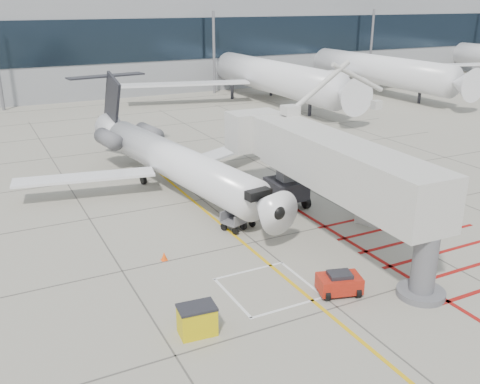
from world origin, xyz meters
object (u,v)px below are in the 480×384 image
regional_jet (189,149)px  spill_bin (197,320)px  jet_bridge (343,177)px  pushback_tug (339,283)px

regional_jet → spill_bin: regional_jet is taller
jet_bridge → pushback_tug: bearing=-124.7°
jet_bridge → spill_bin: bearing=-154.4°
jet_bridge → spill_bin: size_ratio=12.91×
jet_bridge → regional_jet: bearing=117.8°
pushback_tug → spill_bin: 7.42m
jet_bridge → pushback_tug: size_ratio=9.75×
regional_jet → jet_bridge: bearing=-72.1°
spill_bin → pushback_tug: bearing=5.2°
regional_jet → pushback_tug: bearing=-92.3°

